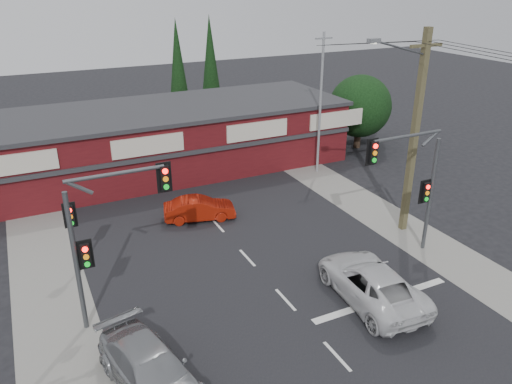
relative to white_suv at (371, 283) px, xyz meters
name	(u,v)px	position (x,y,z in m)	size (l,w,h in m)	color
ground	(288,303)	(-3.12, 1.19, -0.76)	(120.00, 120.00, 0.00)	black
road_strip	(237,247)	(-3.12, 6.19, -0.75)	(14.00, 70.00, 0.01)	black
verge_left	(50,292)	(-11.62, 6.19, -0.75)	(3.00, 70.00, 0.02)	gray
verge_right	(378,213)	(5.38, 6.19, -0.75)	(3.00, 70.00, 0.02)	gray
stop_line	(382,300)	(0.38, -0.31, -0.74)	(6.50, 0.35, 0.01)	silver
white_suv	(371,283)	(0.00, 0.00, 0.00)	(2.52, 5.46, 1.52)	silver
silver_suv	(151,371)	(-9.21, -0.86, -0.05)	(2.00, 4.92, 1.43)	#95989A
red_sedan	(199,209)	(-3.69, 9.84, -0.14)	(1.32, 3.77, 1.24)	#971909
lane_dashes	(286,300)	(-3.12, 1.40, -0.74)	(0.12, 38.03, 0.01)	silver
shop_building	(149,140)	(-4.12, 18.17, 1.37)	(27.30, 8.40, 4.22)	#480E12
tree_cluster	(358,109)	(11.57, 16.63, 2.14)	(5.90, 5.10, 5.50)	#2D2116
conifer_near	(178,68)	(0.38, 25.19, 4.72)	(1.80, 1.80, 9.25)	#2D2116
conifer_far	(210,61)	(3.88, 27.19, 4.72)	(1.80, 1.80, 9.25)	#2D2116
traffic_mast_left	(103,228)	(-9.55, 3.19, 3.17)	(3.77, 0.27, 5.97)	#47494C
traffic_mast_right	(415,176)	(3.74, 2.19, 3.19)	(3.96, 0.27, 5.97)	#47494C
pedestal_signal	(71,224)	(-10.32, 7.19, 1.65)	(0.55, 0.27, 3.38)	#47494C
utility_pole	(413,128)	(5.24, 4.18, 4.64)	(4.38, 0.59, 10.00)	brown
steel_pole	(320,102)	(5.88, 13.19, 3.94)	(1.20, 0.16, 9.00)	gray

